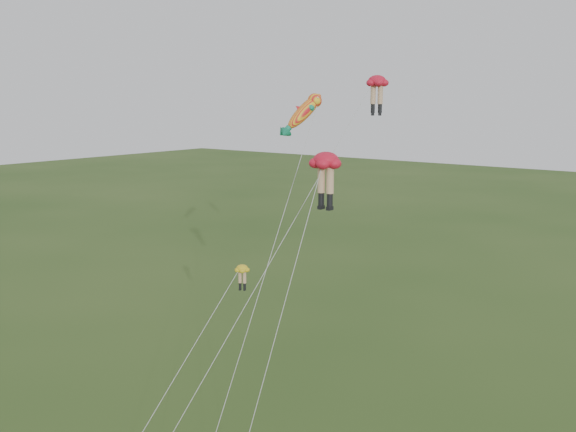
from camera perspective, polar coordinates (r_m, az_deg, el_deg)
The scene contains 4 objects.
legs_kite_red_high at distance 38.49m, azimuth 7.59°, elevation 11.01°, with size 4.59×15.76×19.21m.
legs_kite_red_mid at distance 30.67m, azimuth 3.30°, elevation 4.28°, with size 1.76×7.06×15.36m.
legs_kite_yellow at distance 35.36m, azimuth -4.70°, elevation -5.82°, with size 1.68×8.58×8.86m.
fish_kite at distance 37.93m, azimuth 1.43°, elevation 9.12°, with size 2.98×12.07×18.41m.
Camera 1 is at (20.72, -20.64, 17.79)m, focal length 40.00 mm.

